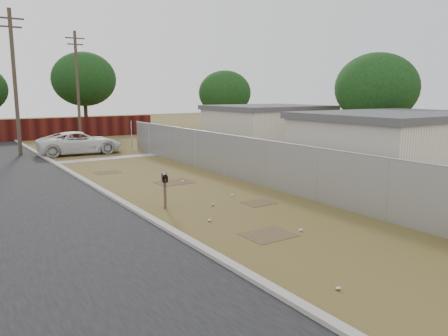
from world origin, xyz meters
TOP-DOWN VIEW (x-y plane):
  - ground at (0.00, 0.00)m, footprint 120.00×120.00m
  - chainlink_fence at (3.12, 1.03)m, footprint 0.10×27.06m
  - utility_poles at (-3.67, 20.67)m, footprint 12.60×8.24m
  - houses at (9.70, 3.13)m, footprint 9.30×17.24m
  - horizon_trees at (0.84, 23.56)m, footprint 33.32×31.94m
  - mailbox at (-1.99, -0.82)m, footprint 0.35×0.54m
  - pickup_truck at (-0.64, 14.53)m, footprint 5.43×2.78m
  - scattered_litter at (-0.32, -2.65)m, footprint 2.95×11.46m

SIDE VIEW (x-z plane):
  - ground at x=0.00m, z-range 0.00..0.00m
  - scattered_litter at x=-0.32m, z-range 0.01..0.08m
  - pickup_truck at x=-0.64m, z-range 0.00..1.47m
  - chainlink_fence at x=3.12m, z-range -0.21..1.81m
  - mailbox at x=-1.99m, z-range 0.36..1.62m
  - houses at x=9.70m, z-range 0.01..3.11m
  - horizon_trees at x=0.84m, z-range 0.74..8.52m
  - utility_poles at x=-3.67m, z-range 0.19..9.19m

